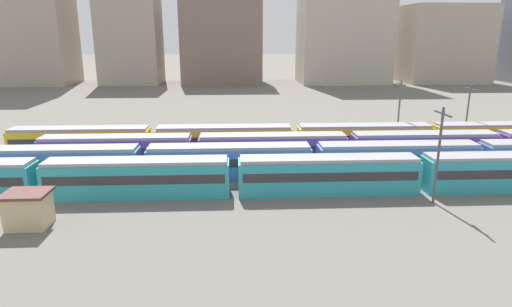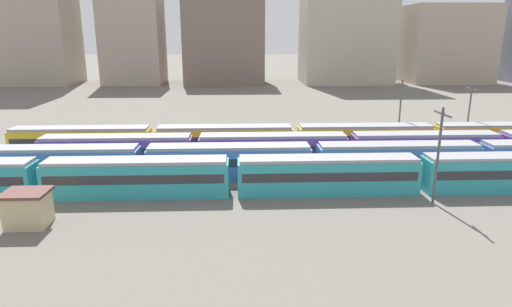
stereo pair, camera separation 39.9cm
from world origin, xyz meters
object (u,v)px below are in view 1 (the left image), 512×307
(train_track_2, at_px, (423,147))
(catenary_pole_3, at_px, (399,109))
(train_track_0, at_px, (420,173))
(catenary_pole_2, at_px, (439,151))
(train_track_3, at_px, (432,137))
(train_track_1, at_px, (314,160))
(catenary_pole_1, at_px, (467,112))
(signal_hut, at_px, (28,209))

(train_track_2, bearing_deg, catenary_pole_3, 91.99)
(train_track_0, bearing_deg, catenary_pole_3, 76.59)
(train_track_2, xyz_separation_m, catenary_pole_2, (-4.71, -13.65, 3.22))
(train_track_3, bearing_deg, catenary_pole_2, -113.33)
(train_track_2, xyz_separation_m, catenary_pole_3, (-0.29, 8.38, 3.34))
(train_track_0, relative_size, train_track_1, 1.51)
(train_track_1, xyz_separation_m, train_track_2, (14.70, 5.20, 0.00))
(train_track_1, height_order, catenary_pole_2, catenary_pole_2)
(catenary_pole_2, bearing_deg, catenary_pole_3, 78.67)
(train_track_2, height_order, catenary_pole_1, catenary_pole_1)
(train_track_0, distance_m, train_track_2, 11.44)
(catenary_pole_2, xyz_separation_m, catenary_pole_3, (4.41, 22.03, 0.12))
(train_track_1, bearing_deg, train_track_0, -27.63)
(catenary_pole_1, height_order, signal_hut, catenary_pole_1)
(catenary_pole_2, distance_m, signal_hut, 36.32)
(catenary_pole_2, height_order, signal_hut, catenary_pole_2)
(train_track_0, relative_size, train_track_2, 1.20)
(catenary_pole_1, xyz_separation_m, catenary_pole_3, (-9.84, 0.24, 0.37))
(catenary_pole_1, relative_size, signal_hut, 2.41)
(signal_hut, bearing_deg, train_track_2, 22.98)
(train_track_2, xyz_separation_m, catenary_pole_1, (9.54, 8.14, 2.97))
(catenary_pole_2, bearing_deg, train_track_3, 66.67)
(train_track_0, relative_size, train_track_3, 1.00)
(train_track_0, distance_m, train_track_1, 11.21)
(catenary_pole_1, bearing_deg, signal_hut, -153.18)
(train_track_3, xyz_separation_m, catenary_pole_2, (-8.13, -18.85, 3.22))
(train_track_0, height_order, catenary_pole_2, catenary_pole_2)
(train_track_0, height_order, train_track_2, same)
(train_track_1, bearing_deg, catenary_pole_1, 28.82)
(train_track_1, relative_size, catenary_pole_2, 8.14)
(catenary_pole_2, height_order, catenary_pole_3, catenary_pole_3)
(signal_hut, bearing_deg, catenary_pole_2, 5.71)
(train_track_1, relative_size, train_track_2, 0.80)
(train_track_0, distance_m, signal_hut, 36.55)
(catenary_pole_2, xyz_separation_m, signal_hut, (-35.97, -3.60, -3.57))
(train_track_0, xyz_separation_m, signal_hut, (-35.90, -6.85, -0.35))
(catenary_pole_1, distance_m, catenary_pole_2, 26.04)
(train_track_0, relative_size, catenary_pole_2, 12.25)
(train_track_1, height_order, signal_hut, train_track_1)
(train_track_0, xyz_separation_m, catenary_pole_2, (0.06, -3.25, 3.22))
(signal_hut, bearing_deg, catenary_pole_1, 26.82)
(train_track_1, xyz_separation_m, catenary_pole_1, (24.25, 13.34, 2.97))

